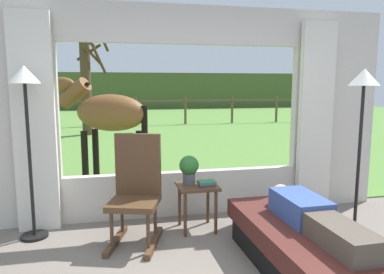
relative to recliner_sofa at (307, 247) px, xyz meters
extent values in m
cube|color=beige|center=(-2.81, 1.62, 1.06)|extent=(1.15, 0.12, 2.55)
cube|color=beige|center=(1.24, 1.62, 1.06)|extent=(1.15, 0.12, 2.55)
cube|color=beige|center=(-0.78, 1.62, 0.06)|extent=(2.90, 0.12, 0.55)
cube|color=beige|center=(-0.78, 1.62, 2.11)|extent=(2.90, 0.12, 0.45)
cube|color=silver|center=(-2.47, 1.48, 0.98)|extent=(0.44, 0.10, 2.40)
cube|color=silver|center=(0.91, 1.48, 0.98)|extent=(0.44, 0.10, 2.40)
cube|color=#568438|center=(-0.78, 12.52, -0.21)|extent=(36.00, 21.68, 0.02)
cube|color=#45572C|center=(-0.78, 22.36, 0.98)|extent=(36.00, 2.00, 2.40)
cube|color=black|center=(0.00, 0.00, -0.10)|extent=(0.85, 1.58, 0.24)
cube|color=#471E19|center=(0.00, 0.00, 0.11)|extent=(0.93, 1.71, 0.18)
cube|color=#334C8C|center=(0.00, 0.15, 0.31)|extent=(0.35, 0.61, 0.22)
cube|color=#4C4238|center=(0.00, -0.45, 0.29)|extent=(0.29, 0.68, 0.18)
sphere|color=tan|center=(0.00, 0.54, 0.31)|extent=(0.20, 0.20, 0.20)
cube|color=#4C331E|center=(-1.45, 0.84, 0.22)|extent=(0.60, 0.60, 0.06)
cube|color=#4C331E|center=(-1.39, 1.04, 0.56)|extent=(0.48, 0.20, 0.68)
cube|color=#4C331E|center=(-1.64, 0.90, -0.19)|extent=(0.26, 0.67, 0.06)
cube|color=#4C331E|center=(-1.26, 0.78, -0.19)|extent=(0.26, 0.67, 0.06)
cylinder|color=#4C331E|center=(-1.68, 0.72, 0.02)|extent=(0.04, 0.04, 0.38)
cylinder|color=#4C331E|center=(-1.33, 0.62, 0.02)|extent=(0.04, 0.04, 0.38)
cylinder|color=#4C331E|center=(-1.57, 1.07, 0.02)|extent=(0.04, 0.04, 0.38)
cylinder|color=#4C331E|center=(-1.23, 0.96, 0.02)|extent=(0.04, 0.04, 0.38)
cube|color=#4C331E|center=(-0.74, 1.10, 0.29)|extent=(0.44, 0.44, 0.03)
cylinder|color=#4C331E|center=(-0.91, 0.93, 0.03)|extent=(0.04, 0.04, 0.49)
cylinder|color=#4C331E|center=(-0.57, 0.93, 0.03)|extent=(0.04, 0.04, 0.49)
cylinder|color=#4C331E|center=(-0.91, 1.27, 0.03)|extent=(0.04, 0.04, 0.49)
cylinder|color=#4C331E|center=(-0.57, 1.27, 0.03)|extent=(0.04, 0.04, 0.49)
cylinder|color=#4C5156|center=(-0.82, 1.16, 0.36)|extent=(0.14, 0.14, 0.12)
sphere|color=#2D6B2D|center=(-0.82, 1.16, 0.51)|extent=(0.22, 0.22, 0.22)
cube|color=#59336B|center=(-0.64, 1.03, 0.31)|extent=(0.18, 0.13, 0.02)
cube|color=#337247|center=(-0.64, 1.03, 0.34)|extent=(0.20, 0.15, 0.03)
cylinder|color=black|center=(-2.49, 1.25, -0.20)|extent=(0.28, 0.28, 0.03)
cylinder|color=black|center=(-2.49, 1.25, 0.60)|extent=(0.04, 0.04, 1.64)
cone|color=white|center=(-2.49, 1.25, 1.51)|extent=(0.32, 0.32, 0.18)
cylinder|color=black|center=(0.97, 0.67, -0.20)|extent=(0.28, 0.28, 0.03)
cylinder|color=black|center=(0.97, 0.67, 0.59)|extent=(0.04, 0.04, 1.61)
cone|color=white|center=(0.97, 0.67, 1.48)|extent=(0.32, 0.32, 0.18)
ellipsoid|color=brown|center=(-1.67, 3.32, 0.95)|extent=(1.35, 1.11, 0.60)
cylinder|color=brown|center=(-2.26, 3.66, 1.26)|extent=(0.65, 0.53, 0.53)
ellipsoid|color=brown|center=(-2.47, 3.79, 1.41)|extent=(0.52, 0.42, 0.24)
cube|color=black|center=(-2.19, 3.62, 1.29)|extent=(0.41, 0.29, 0.32)
cylinder|color=black|center=(-1.15, 3.02, 0.80)|extent=(0.14, 0.14, 0.55)
cylinder|color=black|center=(-2.12, 3.39, 0.23)|extent=(0.11, 0.11, 0.85)
cylinder|color=black|center=(-1.95, 3.67, 0.23)|extent=(0.11, 0.11, 0.85)
cylinder|color=black|center=(-1.39, 2.97, 0.23)|extent=(0.11, 0.11, 0.85)
cylinder|color=black|center=(-1.23, 3.24, 0.23)|extent=(0.11, 0.11, 0.85)
cylinder|color=#4C3823|center=(-2.47, 9.32, 1.34)|extent=(0.32, 0.32, 3.07)
cylinder|color=#47331E|center=(-2.23, 9.08, 2.31)|extent=(0.64, 0.67, 0.66)
cylinder|color=#47331E|center=(-1.95, 9.18, 2.92)|extent=(0.45, 1.36, 0.88)
cylinder|color=#47331E|center=(-2.55, 8.98, 2.85)|extent=(0.86, 0.28, 0.66)
cylinder|color=#47331E|center=(-2.09, 9.06, 2.31)|extent=(0.56, 0.77, 1.11)
cylinder|color=#47331E|center=(-2.36, 9.62, 2.43)|extent=(0.83, 0.38, 0.55)
cylinder|color=brown|center=(-4.78, 11.76, 0.35)|extent=(0.10, 0.10, 1.10)
cylinder|color=brown|center=(-2.78, 11.76, 0.35)|extent=(0.10, 0.10, 1.10)
cylinder|color=brown|center=(-0.78, 11.76, 0.35)|extent=(0.10, 0.10, 1.10)
cylinder|color=brown|center=(1.22, 11.76, 0.35)|extent=(0.10, 0.10, 1.10)
cylinder|color=brown|center=(3.22, 11.76, 0.35)|extent=(0.10, 0.10, 1.10)
cylinder|color=brown|center=(5.22, 11.76, 0.35)|extent=(0.10, 0.10, 1.10)
cylinder|color=brown|center=(7.22, 11.76, 0.35)|extent=(0.10, 0.10, 1.10)
cube|color=brown|center=(-0.78, 11.76, 0.75)|extent=(16.00, 0.06, 0.08)
camera|label=1|loc=(-1.61, -2.72, 1.41)|focal=33.88mm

